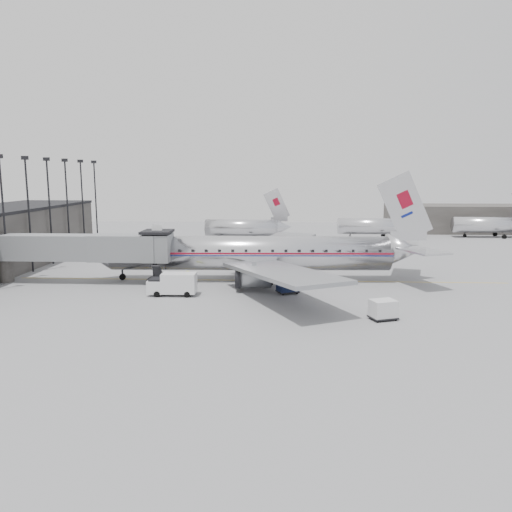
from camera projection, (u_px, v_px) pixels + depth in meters
The scene contains 13 objects.
ground at pixel (230, 292), 55.58m from camera, with size 160.00×160.00×0.00m, color slate.
hangar at pixel (456, 218), 111.96m from camera, with size 30.00×12.00×6.00m, color #393634.
apron_line at pixel (259, 280), 61.34m from camera, with size 0.15×60.00×0.01m, color gold.
jet_bridge at pixel (93, 249), 59.34m from camera, with size 21.00×6.20×7.10m.
floodlight_masts at pixel (40, 208), 68.38m from camera, with size 0.90×42.25×15.25m.
distant_aircraft_near at pixel (243, 227), 96.60m from camera, with size 16.39×3.20×10.26m.
distant_aircraft_mid at pixel (374, 226), 99.24m from camera, with size 16.39×3.20×10.26m.
distant_aircraft_far at pixel (489, 224), 101.99m from camera, with size 16.39×3.20×10.26m.
airliner at pixel (257, 253), 60.91m from camera, with size 42.44×39.29×13.42m.
service_van at pixel (173, 284), 53.70m from camera, with size 5.18×2.11×2.43m.
baggage_cart_navy at pixel (288, 285), 54.65m from camera, with size 2.72×2.44×1.75m.
baggage_cart_white at pixel (383, 309), 44.83m from camera, with size 2.75×2.43×1.80m.
ramp_worker at pixel (188, 278), 58.66m from camera, with size 0.63×0.41×1.72m, color #DBED1B.
Camera 1 is at (5.66, -53.96, 13.05)m, focal length 35.00 mm.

